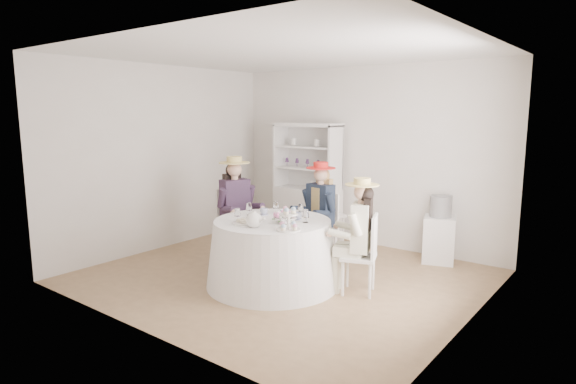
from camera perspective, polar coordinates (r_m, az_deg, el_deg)
The scene contains 23 objects.
ground at distance 6.09m, azimuth -0.58°, elevation -9.92°, with size 4.50×4.50×0.00m, color olive.
ceiling at distance 5.78m, azimuth -0.63°, elevation 16.21°, with size 4.50×4.50×0.00m, color white.
wall_back at distance 7.45m, azimuth 8.98°, elevation 4.18°, with size 4.50×4.50×0.00m, color silver.
wall_front at distance 4.40m, azimuth -16.93°, elevation 0.29°, with size 4.50×4.50×0.00m, color silver.
wall_left at distance 7.38m, azimuth -14.50°, elevation 3.95°, with size 4.50×4.50×0.00m, color silver.
wall_right at distance 4.74m, azimuth 21.28°, elevation 0.69°, with size 4.50×4.50×0.00m, color silver.
tea_table at distance 5.69m, azimuth -1.85°, elevation -7.20°, with size 1.56×1.56×0.78m.
hutch at distance 7.73m, azimuth 2.36°, elevation -0.71°, with size 1.21×0.72×1.85m.
side_table at distance 6.86m, azimuth 17.47°, elevation -5.38°, with size 0.40×0.40×0.63m, color silver.
hatbox at distance 6.76m, azimuth 17.66°, elevation -1.63°, with size 0.29×0.29×0.29m, color black.
guest_left at distance 6.47m, azimuth -6.19°, elevation -1.36°, with size 0.59×0.54×1.44m.
guest_mid at distance 6.40m, azimuth 3.73°, elevation -1.76°, with size 0.51×0.53×1.37m.
guest_right at distance 5.40m, azimuth 8.41°, elevation -4.36°, with size 0.54×0.50×1.31m.
spare_chair at distance 7.34m, azimuth 4.39°, elevation -2.32°, with size 0.49×0.49×0.98m.
teacup_a at distance 5.87m, azimuth -2.87°, elevation -2.38°, with size 0.10×0.10×0.08m, color white.
teacup_b at distance 5.83m, azimuth -0.62°, elevation -2.51°, with size 0.06×0.06×0.06m, color white.
teacup_c at distance 5.61m, azimuth 1.14°, elevation -2.91°, with size 0.10×0.10×0.08m, color white.
flower_bowl at distance 5.42m, azimuth -0.38°, elevation -3.43°, with size 0.24×0.24×0.06m, color white.
flower_arrangement at distance 5.42m, azimuth -0.59°, elevation -2.85°, with size 0.18×0.18×0.07m.
table_teapot at distance 5.25m, azimuth -4.04°, elevation -3.33°, with size 0.25×0.18×0.19m.
sandwich_plate at distance 5.45m, azimuth -5.24°, elevation -3.57°, with size 0.27×0.27×0.06m.
cupcake_stand at distance 5.10m, azimuth 0.04°, elevation -3.58°, with size 0.26×0.26×0.24m.
stemware_set at distance 5.58m, azimuth -1.87°, elevation -2.60°, with size 0.86×0.86×0.15m.
Camera 1 is at (3.55, -4.51, 2.02)m, focal length 30.00 mm.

